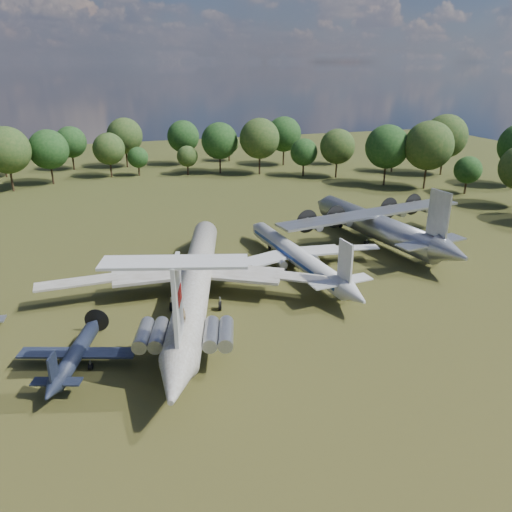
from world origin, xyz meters
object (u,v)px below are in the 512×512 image
object	(u,v)px
tu104_jet	(296,259)
small_prop_west	(76,358)
il62_airliner	(196,285)
an12_transport	(375,229)
person_on_il62	(183,315)

from	to	relation	value
tu104_jet	small_prop_west	world-z (taller)	tu104_jet
il62_airliner	small_prop_west	xyz separation A→B (m)	(-15.35, -11.11, -1.46)
an12_transport	tu104_jet	bearing A→B (deg)	-167.14
small_prop_west	person_on_il62	distance (m)	12.66
il62_airliner	person_on_il62	bearing A→B (deg)	-90.00
person_on_il62	an12_transport	bearing A→B (deg)	-146.05
tu104_jet	an12_transport	size ratio (longest dim) A/B	0.92
il62_airliner	person_on_il62	distance (m)	15.53
il62_airliner	tu104_jet	distance (m)	18.34
an12_transport	person_on_il62	size ratio (longest dim) A/B	25.23
il62_airliner	person_on_il62	xyz separation A→B (m)	(-4.22, -14.52, 3.53)
small_prop_west	il62_airliner	bearing A→B (deg)	54.25
an12_transport	person_on_il62	distance (m)	48.72
il62_airliner	an12_transport	xyz separation A→B (m)	(35.30, 13.76, 0.06)
il62_airliner	person_on_il62	world-z (taller)	person_on_il62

